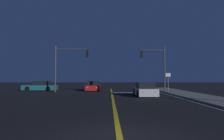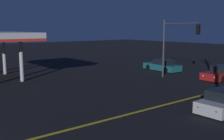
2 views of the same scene
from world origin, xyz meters
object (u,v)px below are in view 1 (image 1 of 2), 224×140
(car_lead_oncoming_silver, at_px, (145,90))
(traffic_signal_far_left, at_px, (67,61))
(car_distant_tail_teal, at_px, (40,87))
(street_sign_corner, at_px, (168,79))
(car_parked_curb_red, at_px, (93,86))
(traffic_signal_near_right, at_px, (156,62))

(car_lead_oncoming_silver, bearing_deg, traffic_signal_far_left, 144.65)
(car_distant_tail_teal, bearing_deg, car_lead_oncoming_silver, -122.98)
(car_lead_oncoming_silver, bearing_deg, car_distant_tail_teal, 144.19)
(street_sign_corner, bearing_deg, car_parked_curb_red, 152.40)
(car_parked_curb_red, bearing_deg, car_distant_tail_teal, 2.43)
(car_lead_oncoming_silver, distance_m, traffic_signal_far_left, 11.02)
(traffic_signal_far_left, distance_m, street_sign_corner, 12.47)
(car_distant_tail_teal, bearing_deg, traffic_signal_near_right, -94.22)
(car_parked_curb_red, distance_m, street_sign_corner, 10.42)
(car_lead_oncoming_silver, distance_m, street_sign_corner, 5.83)
(traffic_signal_far_left, relative_size, street_sign_corner, 2.42)
(car_lead_oncoming_silver, xyz_separation_m, traffic_signal_near_right, (2.69, 7.35, 3.27))
(car_parked_curb_red, distance_m, car_lead_oncoming_silver, 10.94)
(car_parked_curb_red, height_order, traffic_signal_near_right, traffic_signal_near_right)
(car_lead_oncoming_silver, height_order, street_sign_corner, street_sign_corner)
(car_distant_tail_teal, relative_size, street_sign_corner, 1.94)
(car_parked_curb_red, bearing_deg, traffic_signal_far_left, 48.49)
(traffic_signal_far_left, xyz_separation_m, street_sign_corner, (12.19, -1.40, -2.26))
(traffic_signal_far_left, bearing_deg, street_sign_corner, -6.55)
(car_lead_oncoming_silver, xyz_separation_m, car_distant_tail_teal, (-12.95, 9.03, 0.00))
(traffic_signal_near_right, xyz_separation_m, traffic_signal_far_left, (-11.37, -1.40, 0.01))
(car_parked_curb_red, distance_m, traffic_signal_far_left, 5.60)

